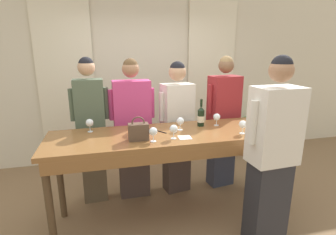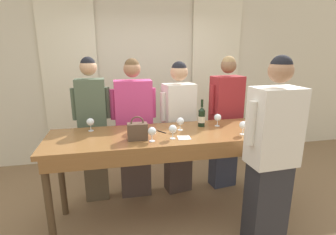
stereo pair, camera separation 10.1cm
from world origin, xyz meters
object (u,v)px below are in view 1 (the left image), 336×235
wine_glass_center_mid (153,132)px  wine_glass_back_left (251,128)px  wine_glass_front_mid (174,129)px  guest_striped_shirt (223,122)px  wine_glass_center_left (180,121)px  wine_glass_front_right (243,125)px  guest_pink_top (133,129)px  potted_plant (247,134)px  guest_cream_sweater (177,127)px  tasting_bar (170,143)px  handbag (138,131)px  wine_glass_center_right (90,123)px  wine_glass_front_left (217,117)px  wine_bottle (201,116)px  host_pouring (272,156)px  guest_olive_jacket (91,129)px

wine_glass_center_mid → wine_glass_back_left: 1.00m
wine_glass_front_mid → wine_glass_center_mid: bearing=-171.5°
guest_striped_shirt → wine_glass_center_left: bearing=-145.9°
wine_glass_front_right → wine_glass_back_left: bearing=-77.9°
wine_glass_front_mid → guest_pink_top: (-0.33, 0.78, -0.22)m
wine_glass_center_left → wine_glass_center_mid: size_ratio=1.00×
guest_pink_top → potted_plant: guest_pink_top is taller
wine_glass_center_mid → guest_cream_sweater: (0.47, 0.81, -0.23)m
guest_pink_top → tasting_bar: bearing=-61.6°
tasting_bar → handbag: size_ratio=10.64×
wine_glass_center_left → wine_glass_center_right: bearing=169.8°
wine_glass_front_left → guest_cream_sweater: (-0.35, 0.45, -0.23)m
wine_bottle → potted_plant: wine_bottle is taller
guest_pink_top → potted_plant: size_ratio=2.51×
wine_glass_center_left → guest_pink_top: guest_pink_top is taller
handbag → host_pouring: host_pouring is taller
wine_glass_center_right → wine_glass_back_left: size_ratio=1.00×
handbag → wine_glass_center_right: bearing=141.1°
wine_glass_front_left → guest_pink_top: bearing=154.1°
guest_cream_sweater → wine_glass_front_right: bearing=-58.1°
tasting_bar → potted_plant: (1.84, 1.52, -0.55)m
wine_bottle → tasting_bar: bearing=-155.4°
wine_glass_back_left → guest_striped_shirt: guest_striped_shirt is taller
wine_glass_center_right → potted_plant: bearing=25.2°
tasting_bar → wine_glass_center_right: 0.90m
wine_glass_front_right → wine_glass_back_left: same height
wine_glass_center_right → guest_cream_sweater: guest_cream_sweater is taller
wine_glass_front_mid → host_pouring: host_pouring is taller
wine_glass_front_right → wine_glass_center_left: same height
host_pouring → guest_striped_shirt: bearing=85.9°
wine_glass_back_left → guest_striped_shirt: size_ratio=0.08×
guest_olive_jacket → guest_cream_sweater: bearing=0.0°
handbag → potted_plant: size_ratio=0.34×
handbag → wine_glass_center_mid: 0.15m
guest_olive_jacket → guest_cream_sweater: size_ratio=1.04×
wine_glass_center_mid → potted_plant: size_ratio=0.20×
wine_glass_center_mid → guest_olive_jacket: guest_olive_jacket is taller
wine_glass_front_right → guest_pink_top: size_ratio=0.08×
wine_bottle → wine_glass_center_mid: bearing=-149.0°
guest_olive_jacket → potted_plant: (2.68, 0.91, -0.59)m
wine_glass_front_mid → wine_glass_center_left: (0.14, 0.26, 0.00)m
potted_plant → wine_glass_center_right: bearing=-154.8°
wine_glass_front_left → guest_striped_shirt: bearing=56.0°
handbag → wine_glass_center_right: size_ratio=1.67×
wine_glass_center_right → potted_plant: 3.05m
wine_glass_front_left → guest_olive_jacket: guest_olive_jacket is taller
wine_glass_center_mid → guest_olive_jacket: (-0.62, 0.81, -0.17)m
tasting_bar → wine_glass_center_left: wine_glass_center_left is taller
guest_olive_jacket → guest_striped_shirt: 1.74m
wine_glass_back_left → potted_plant: wine_glass_back_left is taller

